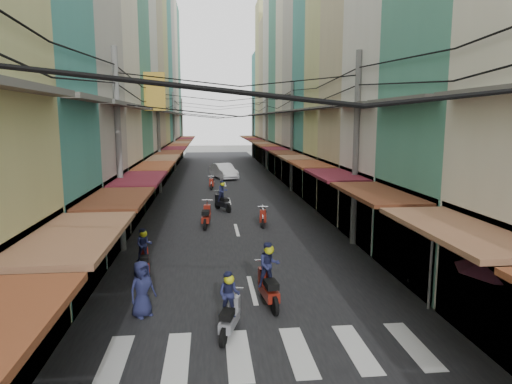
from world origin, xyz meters
TOP-DOWN VIEW (x-y plane):
  - ground at (0.00, 0.00)m, footprint 160.00×160.00m
  - road at (0.00, 20.00)m, footprint 10.00×80.00m
  - sidewalk_left at (-6.50, 20.00)m, footprint 3.00×80.00m
  - sidewalk_right at (6.50, 20.00)m, footprint 3.00×80.00m
  - crosswalk at (-0.00, -6.00)m, footprint 7.55×2.40m
  - building_row_left at (-7.92, 16.56)m, footprint 7.80×67.67m
  - building_row_right at (7.92, 16.45)m, footprint 7.80×68.98m
  - utility_poles at (0.00, 15.01)m, footprint 10.20×66.13m
  - white_car at (0.05, 25.77)m, footprint 5.27×3.26m
  - bicycle at (6.65, -3.00)m, footprint 1.85×1.02m
  - moving_scooters at (-0.82, 3.71)m, footprint 5.41×26.30m
  - parked_scooters at (5.05, -4.04)m, footprint 12.75×13.60m
  - pedestrians at (-4.36, 3.93)m, footprint 12.72×25.74m
  - market_umbrella at (5.60, -6.10)m, footprint 2.26×2.26m
  - traffic_sign at (4.87, -3.98)m, footprint 0.10×0.57m

SIDE VIEW (x-z plane):
  - ground at x=0.00m, z-range 0.00..0.00m
  - white_car at x=0.05m, z-range -0.87..0.87m
  - bicycle at x=6.65m, z-range -0.60..0.60m
  - road at x=0.00m, z-range 0.00..0.02m
  - crosswalk at x=0.00m, z-range 0.02..0.03m
  - sidewalk_left at x=-6.50m, z-range 0.00..0.06m
  - sidewalk_right at x=6.50m, z-range 0.00..0.06m
  - parked_scooters at x=5.05m, z-range -0.02..0.97m
  - moving_scooters at x=-0.82m, z-range -0.42..1.47m
  - pedestrians at x=-4.36m, z-range -0.07..2.15m
  - traffic_sign at x=4.87m, z-range 0.56..3.16m
  - market_umbrella at x=5.60m, z-range 0.91..3.29m
  - utility_poles at x=0.00m, z-range 2.49..10.69m
  - building_row_right at x=7.92m, z-range -1.89..20.71m
  - building_row_left at x=-7.92m, z-range -2.07..21.63m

